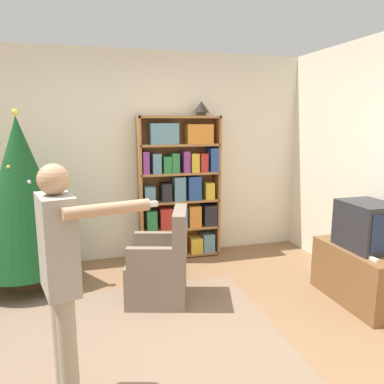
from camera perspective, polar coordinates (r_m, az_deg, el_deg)
ground_plane at (r=3.15m, az=-3.89°, el=-22.99°), size 14.00×14.00×0.00m
wall_back at (r=4.82m, az=-9.50°, el=5.28°), size 8.00×0.10×2.60m
area_rug at (r=3.31m, az=-10.40°, el=-21.23°), size 2.55×1.91×0.01m
bookshelf at (r=4.77m, az=-1.77°, el=0.45°), size 1.03×0.27×1.81m
tv_stand at (r=4.10m, az=24.53°, el=-11.37°), size 0.52×0.95×0.54m
television at (r=3.94m, az=25.11°, el=-4.65°), size 0.41×0.51×0.45m
game_remote at (r=3.70m, az=25.85°, el=-9.13°), size 0.04×0.12×0.02m
christmas_tree at (r=4.25m, az=-24.49°, el=-0.29°), size 1.05×1.05×1.87m
armchair at (r=3.76m, az=-4.70°, el=-11.56°), size 0.71×0.70×0.92m
standing_person at (r=2.35m, az=-19.26°, el=-11.19°), size 0.70×0.46×1.52m
table_lamp at (r=4.78m, az=1.43°, el=12.74°), size 0.20×0.20×0.18m
book_pile_near_tree at (r=4.22m, az=-18.93°, el=-13.92°), size 0.21×0.14×0.06m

